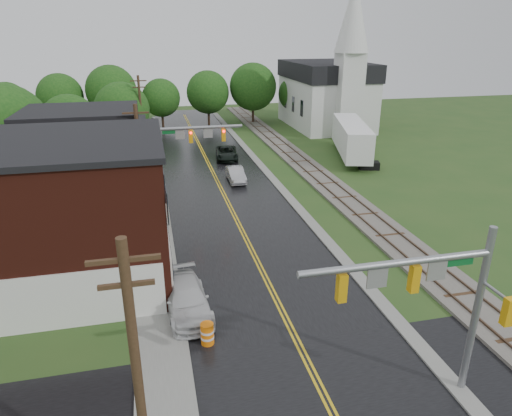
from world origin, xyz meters
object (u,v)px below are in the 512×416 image
object	(u,v)px
suv_dark	(227,153)
semi_trailer	(352,137)
church	(329,88)
utility_pole_b	(141,165)
utility_pole_c	(141,114)
construction_barrel	(207,334)
traffic_signal_far	(182,143)
tree_left_e	(123,111)
traffic_signal_near	(431,289)
tree_left_b	(7,131)
utility_pole_a	(138,379)
pickup_white	(187,299)
sedan_silver	(236,175)
tree_left_c	(72,125)
brick_building	(35,215)

from	to	relation	value
suv_dark	semi_trailer	size ratio (longest dim) A/B	0.39
church	semi_trailer	xyz separation A→B (m)	(-3.78, -16.92, -3.46)
utility_pole_b	suv_dark	xyz separation A→B (m)	(9.06, 17.32, -4.01)
utility_pole_c	construction_barrel	bearing A→B (deg)	-85.83
traffic_signal_far	tree_left_e	world-z (taller)	tree_left_e
church	traffic_signal_near	xyz separation A→B (m)	(-16.53, -51.74, -0.87)
tree_left_b	semi_trailer	bearing A→B (deg)	8.21
utility_pole_a	pickup_white	world-z (taller)	utility_pole_a
traffic_signal_near	sedan_silver	bearing A→B (deg)	93.40
church	utility_pole_b	size ratio (longest dim) A/B	2.22
utility_pole_c	tree_left_e	xyz separation A→B (m)	(-2.05, 1.90, 0.09)
sedan_silver	construction_barrel	size ratio (longest dim) A/B	3.83
tree_left_b	traffic_signal_far	bearing A→B (deg)	-18.81
semi_trailer	utility_pole_c	bearing A→B (deg)	162.66
utility_pole_a	tree_left_c	xyz separation A→B (m)	(-7.05, 39.90, -0.21)
tree_left_c	semi_trailer	xyz separation A→B (m)	(30.07, -3.09, -2.14)
church	suv_dark	size ratio (longest dim) A/B	3.89
traffic_signal_near	semi_trailer	xyz separation A→B (m)	(12.75, 34.81, -2.60)
sedan_silver	brick_building	bearing A→B (deg)	-131.28
sedan_silver	church	bearing A→B (deg)	51.33
traffic_signal_near	tree_left_b	xyz separation A→B (m)	(-21.32, 29.90, 0.75)
traffic_signal_near	tree_left_c	world-z (taller)	tree_left_c
church	utility_pole_c	xyz separation A→B (m)	(-26.80, -9.74, -1.11)
construction_barrel	utility_pole_b	bearing A→B (deg)	100.27
utility_pole_b	tree_left_e	bearing A→B (deg)	94.90
brick_building	traffic_signal_near	world-z (taller)	brick_building
utility_pole_a	tree_left_b	world-z (taller)	tree_left_b
sedan_silver	pickup_white	world-z (taller)	pickup_white
tree_left_c	pickup_white	bearing A→B (deg)	-73.16
church	tree_left_b	xyz separation A→B (m)	(-37.85, -21.84, -0.12)
tree_left_e	construction_barrel	size ratio (longest dim) A/B	7.48
sedan_silver	tree_left_c	bearing A→B (deg)	150.75
traffic_signal_far	semi_trailer	world-z (taller)	traffic_signal_far
church	construction_barrel	bearing A→B (deg)	-117.38
construction_barrel	traffic_signal_far	bearing A→B (deg)	88.13
traffic_signal_near	construction_barrel	bearing A→B (deg)	145.67
traffic_signal_far	tree_left_e	bearing A→B (deg)	105.89
tree_left_c	pickup_white	world-z (taller)	tree_left_c
brick_building	church	world-z (taller)	church
traffic_signal_near	construction_barrel	world-z (taller)	traffic_signal_near
tree_left_c	utility_pole_b	bearing A→B (deg)	-68.51
pickup_white	sedan_silver	bearing A→B (deg)	68.42
tree_left_e	pickup_white	xyz separation A→B (m)	(4.05, -35.90, -4.06)
utility_pole_c	pickup_white	bearing A→B (deg)	-86.63
brick_building	traffic_signal_far	bearing A→B (deg)	53.08
utility_pole_b	suv_dark	world-z (taller)	utility_pole_b
traffic_signal_far	tree_left_b	bearing A→B (deg)	161.19
utility_pole_c	tree_left_c	size ratio (longest dim) A/B	1.18
construction_barrel	brick_building	bearing A→B (deg)	136.94
utility_pole_a	construction_barrel	xyz separation A→B (m)	(2.69, 7.18, -4.18)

